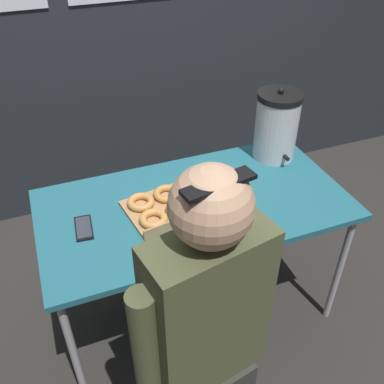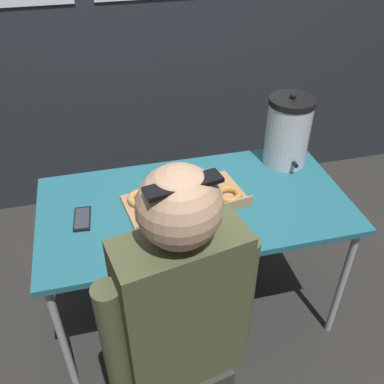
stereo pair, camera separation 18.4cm
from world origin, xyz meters
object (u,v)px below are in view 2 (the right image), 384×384
at_px(person_seated, 182,338).
at_px(coffee_urn, 288,131).
at_px(cell_phone, 82,219).
at_px(donut_box, 183,200).

bearing_deg(person_seated, coffee_urn, -141.62).
bearing_deg(person_seated, cell_phone, -75.55).
distance_m(coffee_urn, cell_phone, 1.04).
bearing_deg(donut_box, cell_phone, 171.80).
bearing_deg(coffee_urn, cell_phone, -167.55).
height_order(coffee_urn, cell_phone, coffee_urn).
bearing_deg(cell_phone, person_seated, -59.76).
bearing_deg(coffee_urn, person_seated, -130.60).
distance_m(donut_box, person_seated, 0.63).
bearing_deg(cell_phone, coffee_urn, 17.22).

